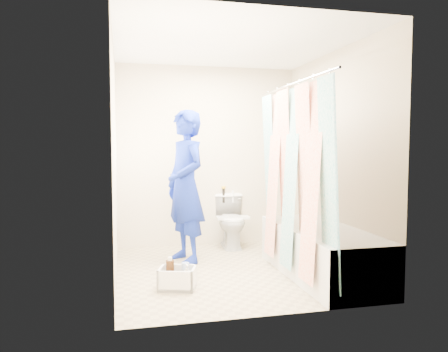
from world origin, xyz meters
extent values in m
plane|color=tan|center=(0.00, 0.00, 0.00)|extent=(2.60, 2.60, 0.00)
cube|color=white|center=(0.00, 0.00, 2.40)|extent=(2.40, 2.60, 0.02)
cube|color=beige|center=(0.00, 1.30, 1.20)|extent=(2.40, 0.02, 2.40)
cube|color=beige|center=(0.00, -1.30, 1.20)|extent=(2.40, 0.02, 2.40)
cube|color=beige|center=(-1.20, 0.00, 1.20)|extent=(0.02, 2.60, 2.40)
cube|color=beige|center=(1.20, 0.00, 1.20)|extent=(0.02, 2.60, 2.40)
cube|color=silver|center=(0.85, -0.43, 0.25)|extent=(0.70, 1.75, 0.50)
cube|color=white|center=(0.85, -0.43, 0.46)|extent=(0.58, 1.63, 0.06)
cylinder|color=silver|center=(0.52, -0.43, 1.95)|extent=(0.02, 1.90, 0.02)
cube|color=white|center=(0.52, -0.43, 1.02)|extent=(0.06, 1.75, 1.80)
imported|color=silver|center=(0.27, 1.08, 0.35)|extent=(0.44, 0.71, 0.69)
cube|color=white|center=(0.26, 0.97, 0.41)|extent=(0.44, 0.21, 0.03)
cylinder|color=black|center=(0.21, 1.27, 0.67)|extent=(0.03, 0.03, 0.20)
cylinder|color=gold|center=(0.21, 1.27, 0.78)|extent=(0.06, 0.06, 0.03)
cylinder|color=white|center=(0.34, 1.26, 0.65)|extent=(0.03, 0.03, 0.17)
imported|color=#102DA8|center=(-0.42, 0.49, 0.88)|extent=(0.61, 0.74, 1.76)
cube|color=white|center=(-0.64, -0.48, 0.02)|extent=(0.40, 0.36, 0.03)
cube|color=white|center=(-0.79, -0.43, 0.10)|extent=(0.10, 0.26, 0.20)
cube|color=white|center=(-0.49, -0.52, 0.10)|extent=(0.10, 0.26, 0.20)
cube|color=white|center=(-0.68, -0.59, 0.10)|extent=(0.33, 0.12, 0.20)
cube|color=white|center=(-0.60, -0.36, 0.10)|extent=(0.33, 0.12, 0.20)
cylinder|color=#3B1F0B|center=(-0.70, -0.41, 0.15)|extent=(0.08, 0.08, 0.22)
cylinder|color=white|center=(-0.56, -0.44, 0.13)|extent=(0.07, 0.07, 0.20)
cylinder|color=beige|center=(-0.64, -0.54, 0.11)|extent=(0.05, 0.05, 0.15)
cylinder|color=#3B1F0B|center=(-0.74, -0.52, 0.07)|extent=(0.07, 0.07, 0.07)
cylinder|color=gold|center=(-0.74, -0.52, 0.11)|extent=(0.07, 0.07, 0.01)
imported|color=white|center=(-0.56, -0.55, 0.14)|extent=(0.10, 0.10, 0.21)
camera|label=1|loc=(-1.13, -4.49, 1.35)|focal=35.00mm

